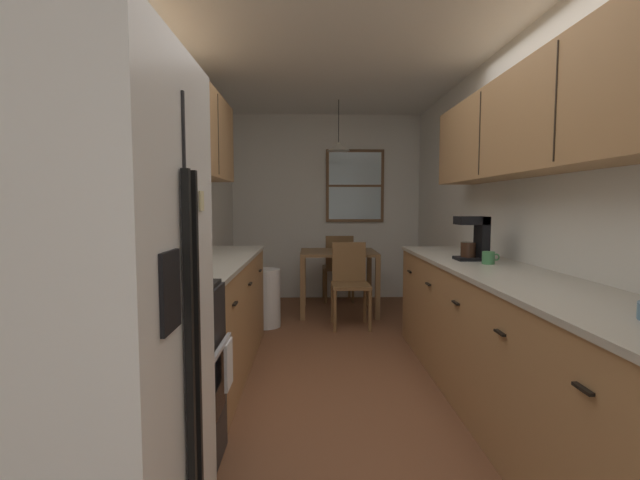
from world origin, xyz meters
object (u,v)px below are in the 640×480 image
(coffee_maker, at_px, (475,237))
(storage_canister, at_px, (176,258))
(dining_table, at_px, (338,261))
(dining_chair_far, at_px, (339,265))
(stove_range, at_px, (148,382))
(microwave_over_range, at_px, (115,127))
(dining_chair_near, at_px, (350,280))
(mug_by_coffeemaker, at_px, (489,258))
(refrigerator, at_px, (75,338))
(table_serving_bowl, at_px, (343,249))
(trash_bin, at_px, (266,298))

(coffee_maker, bearing_deg, storage_canister, -160.71)
(dining_table, bearing_deg, dining_chair_far, 85.97)
(dining_table, bearing_deg, stove_range, -108.55)
(microwave_over_range, relative_size, dining_chair_near, 0.70)
(coffee_maker, height_order, mug_by_coffeemaker, coffee_maker)
(refrigerator, distance_m, storage_canister, 1.22)
(dining_table, bearing_deg, mug_by_coffeemaker, -68.76)
(refrigerator, bearing_deg, stove_range, 93.35)
(refrigerator, xyz_separation_m, dining_chair_far, (1.11, 4.63, -0.40))
(refrigerator, xyz_separation_m, stove_range, (-0.04, 0.71, -0.43))
(dining_chair_near, xyz_separation_m, table_serving_bowl, (-0.04, 0.56, 0.28))
(dining_chair_far, bearing_deg, microwave_over_range, -107.93)
(refrigerator, relative_size, coffee_maker, 5.52)
(dining_table, relative_size, storage_canister, 4.26)
(dining_table, distance_m, table_serving_bowl, 0.17)
(dining_table, xyz_separation_m, dining_chair_near, (0.09, -0.61, -0.13))
(dining_table, distance_m, trash_bin, 1.08)
(mug_by_coffeemaker, bearing_deg, coffee_maker, 93.94)
(dining_chair_near, xyz_separation_m, coffee_maker, (0.80, -1.50, 0.57))
(stove_range, xyz_separation_m, dining_chair_far, (1.15, 3.92, 0.03))
(stove_range, relative_size, dining_chair_near, 1.22)
(dining_chair_near, bearing_deg, dining_table, 98.40)
(trash_bin, height_order, mug_by_coffeemaker, mug_by_coffeemaker)
(microwave_over_range, bearing_deg, trash_bin, 81.34)
(dining_chair_near, distance_m, storage_canister, 2.56)
(trash_bin, xyz_separation_m, coffee_maker, (1.71, -1.47, 0.76))
(refrigerator, relative_size, stove_range, 1.63)
(refrigerator, xyz_separation_m, storage_canister, (-0.05, 1.22, 0.11))
(coffee_maker, bearing_deg, stove_range, -148.85)
(trash_bin, bearing_deg, dining_chair_far, 55.24)
(dining_table, height_order, table_serving_bowl, table_serving_bowl)
(storage_canister, bearing_deg, mug_by_coffeemaker, 13.35)
(trash_bin, bearing_deg, mug_by_coffeemaker, -44.54)
(microwave_over_range, xyz_separation_m, storage_canister, (0.11, 0.51, -0.66))
(refrigerator, distance_m, microwave_over_range, 1.06)
(dining_chair_near, bearing_deg, table_serving_bowl, 93.69)
(microwave_over_range, height_order, trash_bin, microwave_over_range)
(microwave_over_range, relative_size, dining_chair_far, 0.70)
(dining_chair_near, bearing_deg, dining_chair_far, 92.21)
(microwave_over_range, height_order, table_serving_bowl, microwave_over_range)
(stove_range, distance_m, dining_table, 3.50)
(dining_chair_far, bearing_deg, refrigerator, -103.51)
(coffee_maker, bearing_deg, table_serving_bowl, 112.14)
(dining_table, relative_size, mug_by_coffeemaker, 7.42)
(dining_chair_near, height_order, coffee_maker, coffee_maker)
(storage_canister, bearing_deg, table_serving_bowl, 66.98)
(dining_chair_near, bearing_deg, storage_canister, -118.75)
(refrigerator, distance_m, dining_chair_far, 4.78)
(dining_table, distance_m, mug_by_coffeemaker, 2.52)
(dining_chair_near, relative_size, table_serving_bowl, 4.83)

